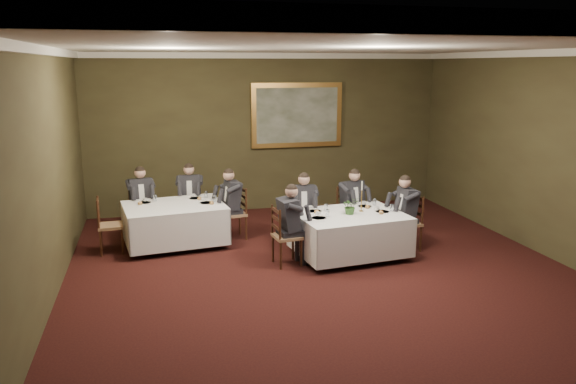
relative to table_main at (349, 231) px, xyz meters
name	(u,v)px	position (x,y,z in m)	size (l,w,h in m)	color
ground	(338,290)	(-0.66, -1.37, -0.45)	(10.00, 10.00, 0.00)	black
ceiling	(343,45)	(-0.66, -1.37, 3.05)	(8.00, 10.00, 0.10)	silver
back_wall	(268,133)	(-0.66, 3.63, 1.30)	(8.00, 0.10, 3.50)	#372F1B
left_wall	(35,188)	(-4.66, -1.37, 1.30)	(0.10, 10.00, 3.50)	#372F1B
crown_molding	(343,50)	(-0.66, -1.37, 2.99)	(8.00, 10.00, 0.12)	white
table_main	(349,231)	(0.00, 0.00, 0.00)	(1.96, 1.58, 0.67)	black
table_second	(175,221)	(-2.89, 1.36, 0.00)	(1.95, 1.58, 0.67)	black
chair_main_backleft	(303,229)	(-0.59, 0.88, -0.17)	(0.49, 0.47, 1.00)	olive
diner_main_backleft	(303,217)	(-0.59, 0.87, 0.06)	(0.46, 0.53, 1.35)	black
chair_main_backright	(350,224)	(0.38, 0.99, -0.17)	(0.54, 0.53, 1.00)	olive
diner_main_backright	(351,212)	(0.39, 0.97, 0.06)	(0.52, 0.57, 1.35)	black
chair_main_endleft	(286,248)	(-1.15, -0.13, -0.17)	(0.47, 0.49, 1.00)	olive
diner_main_endleft	(287,235)	(-1.14, -0.13, 0.06)	(0.53, 0.46, 1.35)	black
chair_main_endright	(407,234)	(1.15, 0.13, -0.17)	(0.44, 0.46, 1.00)	olive
diner_main_endright	(407,222)	(1.14, 0.13, 0.06)	(0.50, 0.43, 1.35)	black
chair_sec_backleft	(142,220)	(-3.48, 2.21, -0.17)	(0.50, 0.49, 1.00)	olive
diner_sec_backleft	(141,209)	(-3.48, 2.20, 0.06)	(0.47, 0.54, 1.35)	black
chair_sec_backright	(191,215)	(-2.53, 2.34, -0.17)	(0.49, 0.47, 1.00)	olive
diner_sec_backright	(190,205)	(-2.53, 2.32, 0.06)	(0.46, 0.53, 1.35)	black
chair_sec_endright	(235,224)	(-1.77, 1.51, -0.17)	(0.48, 0.50, 1.00)	olive
diner_sec_endright	(234,212)	(-1.78, 1.51, 0.06)	(0.54, 0.47, 1.35)	black
chair_sec_endleft	(111,237)	(-4.01, 1.22, -0.17)	(0.45, 0.46, 1.00)	olive
centerpiece	(350,205)	(0.00, -0.01, 0.47)	(0.28, 0.24, 0.31)	#2D5926
candlestick	(361,200)	(0.25, 0.12, 0.52)	(0.08, 0.08, 0.55)	#B48937
place_setting_table_main	(317,209)	(-0.48, 0.35, 0.35)	(0.33, 0.31, 0.14)	white
place_setting_table_second	(147,200)	(-3.36, 1.70, 0.35)	(0.33, 0.31, 0.14)	white
painting	(297,115)	(0.00, 3.56, 1.69)	(2.09, 0.09, 1.44)	#DDA651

